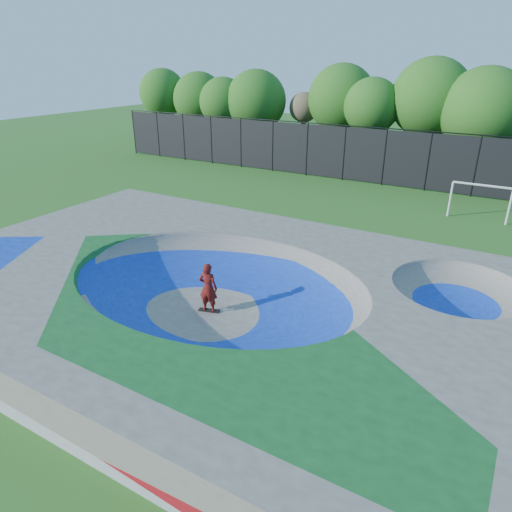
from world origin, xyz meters
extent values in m
plane|color=#255B19|center=(0.00, 0.00, 0.00)|extent=(120.00, 120.00, 0.00)
cube|color=gray|center=(0.00, 0.00, 0.75)|extent=(22.00, 14.00, 1.50)
imported|color=#B1180E|center=(-0.31, -0.02, 0.95)|extent=(0.76, 0.57, 1.90)
cube|color=black|center=(-0.31, -0.02, 0.03)|extent=(0.81, 0.45, 0.05)
cylinder|color=silver|center=(5.36, 15.92, 1.02)|extent=(0.12, 0.12, 2.03)
cylinder|color=silver|center=(8.40, 15.92, 1.02)|extent=(0.12, 0.12, 2.03)
cylinder|color=silver|center=(6.88, 15.92, 2.03)|extent=(3.05, 0.12, 0.12)
cylinder|color=black|center=(-24.00, 21.00, 2.00)|extent=(0.09, 0.09, 4.00)
cylinder|color=black|center=(-21.00, 21.00, 2.00)|extent=(0.09, 0.09, 4.00)
cylinder|color=black|center=(-18.00, 21.00, 2.00)|extent=(0.09, 0.09, 4.00)
cylinder|color=black|center=(-15.00, 21.00, 2.00)|extent=(0.09, 0.09, 4.00)
cylinder|color=black|center=(-12.00, 21.00, 2.00)|extent=(0.09, 0.09, 4.00)
cylinder|color=black|center=(-9.00, 21.00, 2.00)|extent=(0.09, 0.09, 4.00)
cylinder|color=black|center=(-6.00, 21.00, 2.00)|extent=(0.09, 0.09, 4.00)
cylinder|color=black|center=(-3.00, 21.00, 2.00)|extent=(0.09, 0.09, 4.00)
cylinder|color=black|center=(0.00, 21.00, 2.00)|extent=(0.09, 0.09, 4.00)
cylinder|color=black|center=(3.00, 21.00, 2.00)|extent=(0.09, 0.09, 4.00)
cylinder|color=black|center=(6.00, 21.00, 2.00)|extent=(0.09, 0.09, 4.00)
cube|color=black|center=(0.00, 21.00, 2.00)|extent=(48.00, 0.03, 3.80)
cylinder|color=black|center=(0.00, 21.00, 4.00)|extent=(48.00, 0.08, 0.08)
cylinder|color=#413120|center=(-24.01, 25.54, 1.78)|extent=(0.44, 0.44, 3.56)
sphere|color=#225917|center=(-24.01, 25.54, 5.30)|extent=(4.64, 4.64, 4.64)
cylinder|color=#413120|center=(-19.99, 26.16, 1.47)|extent=(0.44, 0.44, 2.94)
sphere|color=#225917|center=(-19.99, 26.16, 4.83)|extent=(5.05, 5.05, 5.05)
cylinder|color=#413120|center=(-16.46, 25.09, 1.56)|extent=(0.44, 0.44, 3.13)
sphere|color=#225917|center=(-16.46, 25.09, 4.78)|extent=(4.39, 4.39, 4.39)
cylinder|color=#413120|center=(-13.37, 25.83, 1.44)|extent=(0.44, 0.44, 2.88)
sphere|color=#225917|center=(-13.37, 25.83, 4.92)|extent=(5.45, 5.45, 5.45)
cylinder|color=#413120|center=(-9.10, 26.95, 1.69)|extent=(0.44, 0.44, 3.39)
sphere|color=brown|center=(-9.10, 26.95, 4.49)|extent=(2.60, 2.60, 2.60)
cylinder|color=#413120|center=(-5.58, 26.68, 1.65)|extent=(0.44, 0.44, 3.30)
sphere|color=#225917|center=(-5.58, 26.68, 5.39)|extent=(5.58, 5.58, 5.58)
cylinder|color=#413120|center=(-2.44, 24.97, 1.71)|extent=(0.44, 0.44, 3.42)
sphere|color=#225917|center=(-2.44, 24.97, 5.04)|extent=(4.34, 4.34, 4.34)
cylinder|color=#413120|center=(1.64, 26.14, 1.75)|extent=(0.44, 0.44, 3.51)
sphere|color=#225917|center=(1.64, 26.14, 5.72)|extent=(5.90, 5.90, 5.90)
cylinder|color=#413120|center=(5.44, 25.21, 1.45)|extent=(0.44, 0.44, 2.90)
sphere|color=#225917|center=(5.44, 25.21, 5.12)|extent=(5.91, 5.91, 5.91)
camera|label=1|loc=(8.42, -11.65, 8.46)|focal=32.00mm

